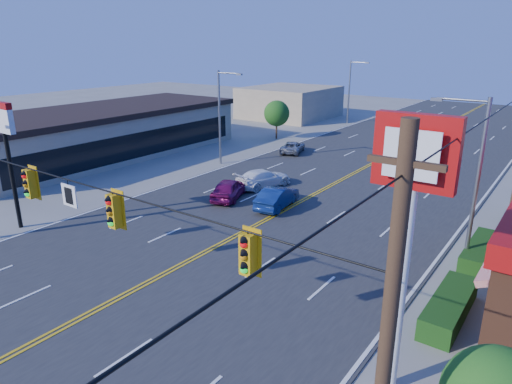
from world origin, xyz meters
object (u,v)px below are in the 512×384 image
Objects in this scene: car_blue at (277,198)px; car_silver at (293,147)px; kfc_pylon at (410,204)px; car_magenta at (229,189)px; car_white at (263,179)px; signal_span at (49,204)px; pizza_hut_sign at (6,139)px.

car_silver is at bearing -70.93° from car_blue.
kfc_pylon is 19.58m from car_magenta.
car_blue is at bearing 135.77° from kfc_pylon.
car_blue is 1.04× the size of car_silver.
signal_span is at bearing 117.37° from car_white.
signal_span is 30.47m from car_silver.
car_blue is (10.30, 11.39, -4.51)m from pizza_hut_sign.
car_blue is at bearing 98.99° from car_silver.
pizza_hut_sign is (-10.88, 4.00, 0.30)m from signal_span.
signal_span is 15.97m from car_blue.
car_white is at bearing -116.31° from car_magenta.
car_blue is (-11.70, 11.39, -5.37)m from kfc_pylon.
pizza_hut_sign reaches higher than car_silver.
car_silver is at bearing -96.17° from car_magenta.
car_white is at bearing 64.06° from pizza_hut_sign.
car_white is at bearing 135.89° from kfc_pylon.
signal_span is 11.87m from kfc_pylon.
signal_span is 5.47× the size of car_white.
car_white is 1.13× the size of car_silver.
car_silver is (-3.97, 10.65, -0.10)m from car_white.
car_magenta is 3.55m from car_white.
car_blue is (3.61, 0.43, -0.01)m from car_magenta.
car_blue is 0.92× the size of car_white.
car_magenta is (6.69, 10.96, -4.49)m from pizza_hut_sign.
car_silver is (-7.80, 29.14, -4.34)m from signal_span.
car_blue is 4.49m from car_white.
signal_span is at bearing 86.28° from car_silver.
car_magenta reaches higher than car_white.
pizza_hut_sign is 16.74m from car_white.
car_white is at bearing 91.73° from car_silver.
car_magenta is 1.03× the size of car_silver.
car_blue is 15.53m from car_silver.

